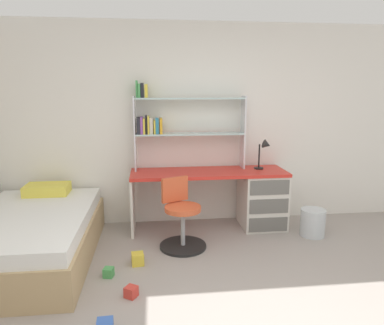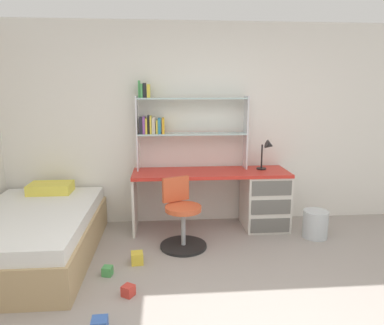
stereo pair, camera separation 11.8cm
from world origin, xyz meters
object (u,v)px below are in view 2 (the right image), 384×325
at_px(toy_block_green_0, 107,271).
at_px(toy_block_red_4, 128,291).
at_px(swivel_chair, 182,221).
at_px(bed_platform, 32,235).
at_px(toy_block_yellow_1, 137,258).
at_px(waste_bin, 315,224).
at_px(bookshelf_hutch, 176,121).
at_px(desk, 250,196).
at_px(desk_lamp, 268,150).

xyz_separation_m(toy_block_green_0, toy_block_red_4, (0.23, -0.36, 0.00)).
bearing_deg(swivel_chair, bed_platform, -174.55).
xyz_separation_m(swivel_chair, toy_block_yellow_1, (-0.48, -0.38, -0.24)).
distance_m(bed_platform, waste_bin, 3.17).
xyz_separation_m(bookshelf_hutch, toy_block_red_4, (-0.48, -1.63, -1.31)).
height_order(bookshelf_hutch, waste_bin, bookshelf_hutch).
bearing_deg(bed_platform, toy_block_green_0, -28.00).
distance_m(toy_block_green_0, toy_block_red_4, 0.43).
bearing_deg(bookshelf_hutch, toy_block_yellow_1, -112.88).
bearing_deg(toy_block_yellow_1, waste_bin, 13.57).
height_order(toy_block_yellow_1, toy_block_red_4, toy_block_yellow_1).
distance_m(waste_bin, toy_block_green_0, 2.44).
xyz_separation_m(bookshelf_hutch, waste_bin, (1.63, -0.55, -1.19)).
distance_m(desk, bookshelf_hutch, 1.33).
height_order(bookshelf_hutch, desk_lamp, bookshelf_hutch).
bearing_deg(swivel_chair, bookshelf_hutch, 92.64).
relative_size(waste_bin, toy_block_green_0, 3.69).
bearing_deg(toy_block_red_4, waste_bin, 26.98).
bearing_deg(toy_block_green_0, toy_block_yellow_1, 38.78).
distance_m(desk, bed_platform, 2.55).
xyz_separation_m(desk, desk_lamp, (0.20, 0.03, 0.58)).
height_order(desk, toy_block_yellow_1, desk).
bearing_deg(desk, bed_platform, -165.06).
bearing_deg(swivel_chair, desk_lamp, 25.94).
bearing_deg(bed_platform, toy_block_red_4, -37.16).
distance_m(bed_platform, toy_block_red_4, 1.34).
height_order(swivel_chair, toy_block_red_4, swivel_chair).
distance_m(desk, waste_bin, 0.84).
bearing_deg(swivel_chair, toy_block_green_0, -141.54).
xyz_separation_m(desk, swivel_chair, (-0.90, -0.51, -0.11)).
relative_size(swivel_chair, waste_bin, 2.36).
relative_size(swivel_chair, toy_block_green_0, 8.69).
height_order(bed_platform, toy_block_red_4, bed_platform).
relative_size(desk, bookshelf_hutch, 1.39).
bearing_deg(toy_block_red_4, toy_block_yellow_1, 86.43).
height_order(desk, toy_block_red_4, desk).
relative_size(bookshelf_hutch, bed_platform, 0.72).
distance_m(desk, toy_block_yellow_1, 1.67).
relative_size(desk, waste_bin, 5.89).
bearing_deg(waste_bin, bed_platform, -175.05).
xyz_separation_m(desk_lamp, bed_platform, (-2.67, -0.68, -0.74)).
bearing_deg(waste_bin, desk, 151.23).
distance_m(swivel_chair, toy_block_green_0, 0.98).
relative_size(desk, toy_block_red_4, 20.65).
distance_m(bed_platform, toy_block_green_0, 0.96).
xyz_separation_m(toy_block_green_0, toy_block_yellow_1, (0.26, 0.21, 0.02)).
bearing_deg(waste_bin, toy_block_red_4, -153.02).
bearing_deg(bookshelf_hutch, desk, -10.39).
relative_size(waste_bin, toy_block_yellow_1, 2.73).
bearing_deg(toy_block_green_0, swivel_chair, 38.46).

